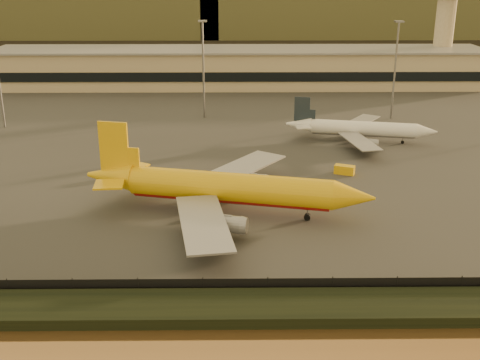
{
  "coord_description": "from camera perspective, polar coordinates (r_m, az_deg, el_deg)",
  "views": [
    {
      "loc": [
        -2.18,
        -78.44,
        38.55
      ],
      "look_at": [
        -1.14,
        12.0,
        6.37
      ],
      "focal_mm": 45.0,
      "sensor_mm": 36.0,
      "label": 1
    }
  ],
  "objects": [
    {
      "name": "white_narrowbody_jet",
      "position": [
        141.96,
        11.33,
        4.76
      ],
      "size": [
        34.34,
        33.0,
        9.92
      ],
      "rotation": [
        0.0,
        0.0,
        -0.21
      ],
      "color": "white",
      "rests_on": "tarmac"
    },
    {
      "name": "dhl_cargo_jet",
      "position": [
        97.77,
        -1.43,
        -0.8
      ],
      "size": [
        47.84,
        46.01,
        14.4
      ],
      "rotation": [
        0.0,
        0.0,
        -0.23
      ],
      "color": "#E3AC0B",
      "rests_on": "tarmac"
    },
    {
      "name": "tarmac",
      "position": [
        177.67,
        0.06,
        7.09
      ],
      "size": [
        320.0,
        220.0,
        0.2
      ],
      "primitive_type": "cube",
      "color": "#2D2D2D",
      "rests_on": "ground"
    },
    {
      "name": "gse_vehicle_white",
      "position": [
        118.1,
        -10.64,
        0.73
      ],
      "size": [
        4.17,
        2.82,
        1.72
      ],
      "primitive_type": "cube",
      "rotation": [
        0.0,
        0.0,
        0.31
      ],
      "color": "white",
      "rests_on": "tarmac"
    },
    {
      "name": "embankment",
      "position": [
        72.2,
        1.19,
        -12.04
      ],
      "size": [
        320.0,
        7.0,
        1.4
      ],
      "primitive_type": "cube",
      "color": "black",
      "rests_on": "ground"
    },
    {
      "name": "control_tower",
      "position": [
        222.17,
        18.9,
        14.22
      ],
      "size": [
        11.2,
        11.2,
        35.5
      ],
      "color": "tan",
      "rests_on": "tarmac"
    },
    {
      "name": "perimeter_fence",
      "position": [
        75.33,
        1.1,
        -10.05
      ],
      "size": [
        300.0,
        0.05,
        2.2
      ],
      "primitive_type": "cube",
      "color": "black",
      "rests_on": "tarmac"
    },
    {
      "name": "apron_light_masts",
      "position": [
        156.08,
        5.77,
        11.07
      ],
      "size": [
        152.2,
        12.2,
        25.4
      ],
      "color": "slate",
      "rests_on": "tarmac"
    },
    {
      "name": "gse_vehicle_yellow",
      "position": [
        119.3,
        9.88,
        0.97
      ],
      "size": [
        4.21,
        3.08,
        1.73
      ],
      "primitive_type": "cube",
      "rotation": [
        0.0,
        0.0,
        -0.4
      ],
      "color": "#E3AC0B",
      "rests_on": "tarmac"
    },
    {
      "name": "ground",
      "position": [
        87.43,
        0.84,
        -6.58
      ],
      "size": [
        900.0,
        900.0,
        0.0
      ],
      "primitive_type": "plane",
      "color": "black",
      "rests_on": "ground"
    },
    {
      "name": "terminal_building",
      "position": [
        206.9,
        -4.14,
        10.55
      ],
      "size": [
        202.0,
        25.0,
        12.6
      ],
      "color": "tan",
      "rests_on": "tarmac"
    }
  ]
}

